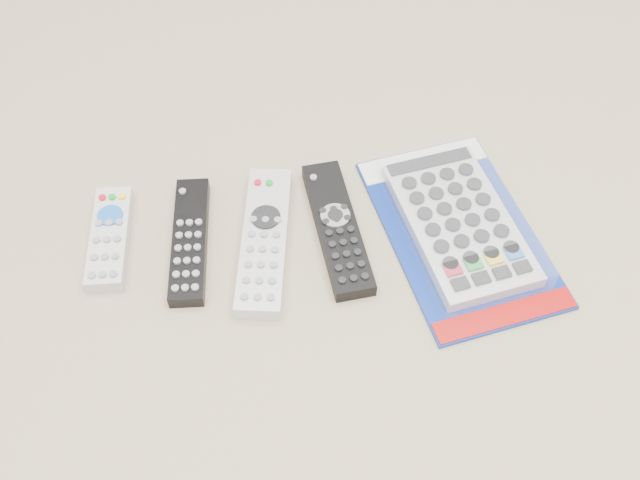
{
  "coord_description": "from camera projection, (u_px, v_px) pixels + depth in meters",
  "views": [
    {
      "loc": [
        -0.08,
        -0.48,
        0.7
      ],
      "look_at": [
        0.0,
        0.02,
        0.01
      ],
      "focal_mm": 40.0,
      "sensor_mm": 36.0,
      "label": 1
    }
  ],
  "objects": [
    {
      "name": "remote_small_grey",
      "position": [
        110.0,
        238.0,
        0.86
      ],
      "size": [
        0.06,
        0.15,
        0.02
      ],
      "rotation": [
        0.0,
        0.0,
        -0.08
      ],
      "color": "#B7B7BA",
      "rests_on": "ground"
    },
    {
      "name": "remote_large_black",
      "position": [
        337.0,
        228.0,
        0.87
      ],
      "size": [
        0.06,
        0.2,
        0.02
      ],
      "rotation": [
        0.0,
        0.0,
        0.05
      ],
      "color": "black",
      "rests_on": "ground"
    },
    {
      "name": "jumbo_remote_packaged",
      "position": [
        459.0,
        222.0,
        0.87
      ],
      "size": [
        0.21,
        0.31,
        0.04
      ],
      "rotation": [
        0.0,
        0.0,
        0.14
      ],
      "color": "navy",
      "rests_on": "ground"
    },
    {
      "name": "remote_slim_black",
      "position": [
        190.0,
        241.0,
        0.86
      ],
      "size": [
        0.06,
        0.18,
        0.02
      ],
      "rotation": [
        0.0,
        0.0,
        -0.1
      ],
      "color": "black",
      "rests_on": "ground"
    },
    {
      "name": "remote_silver_dvd",
      "position": [
        265.0,
        240.0,
        0.86
      ],
      "size": [
        0.09,
        0.22,
        0.02
      ],
      "rotation": [
        0.0,
        0.0,
        -0.19
      ],
      "color": "silver",
      "rests_on": "ground"
    }
  ]
}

